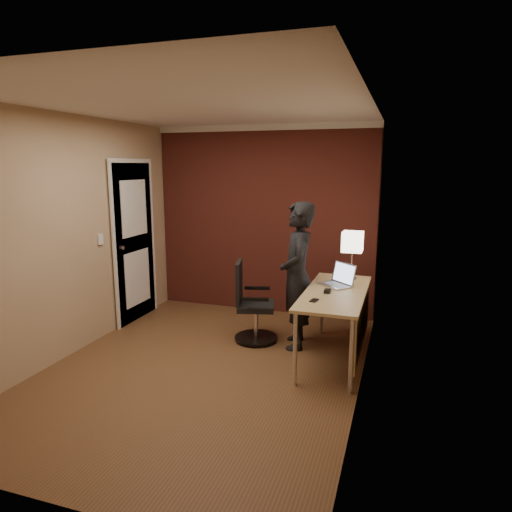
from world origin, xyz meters
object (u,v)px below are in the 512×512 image
Objects in this scene: person at (297,276)px; mouse at (327,291)px; desk at (342,304)px; office_chair at (251,307)px; phone at (314,300)px; desk_lamp at (352,242)px; laptop at (339,279)px.

mouse is at bearing 35.92° from person.
desk is at bearing 51.65° from person.
desk is 1.66× the size of office_chair.
phone is 0.71m from person.
person reaches higher than desk_lamp.
desk_lamp is 0.71m from person.
person reaches higher than phone.
laptop reaches higher than desk.
mouse is at bearing -149.34° from desk.
desk_lamp is at bearing 76.29° from mouse.
desk_lamp is at bearing 85.64° from phone.
laptop is 0.67m from phone.
laptop is 4.18× the size of mouse.
desk_lamp reaches higher than desk.
desk is 2.80× the size of desk_lamp.
mouse is 0.87× the size of phone.
desk_lamp is 0.33× the size of person.
office_chair is at bearing 168.20° from desk.
person is at bearing 155.96° from desk.
desk_lamp is 0.47m from laptop.
office_chair is at bearing -102.76° from person.
laptop is at bearing 1.79° from office_chair.
person is (-0.31, 0.64, 0.07)m from phone.
office_chair reaches higher than desk.
phone is (-0.21, -0.40, 0.13)m from desk.
phone is at bearing -102.25° from laptop.
office_chair reaches higher than phone.
laptop reaches higher than office_chair.
phone is (-0.07, -0.32, -0.01)m from mouse.
laptop is (-0.07, 0.25, 0.19)m from desk.
office_chair is at bearing -162.92° from desk_lamp.
mouse is (-0.16, -0.63, -0.40)m from desk_lamp.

